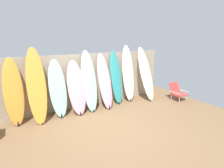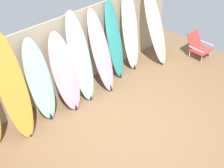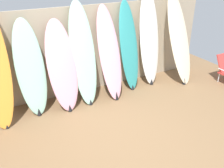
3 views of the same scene
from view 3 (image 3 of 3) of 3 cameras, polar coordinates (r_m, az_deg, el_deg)
ground at (r=4.01m, az=3.90°, el=-13.33°), size 7.68×7.68×0.00m
fence_back at (r=5.17m, az=-7.59°, el=7.44°), size 6.08×0.11×1.80m
surfboard_seafoam_2 at (r=4.62m, az=-18.15°, el=3.30°), size 0.52×0.53×1.72m
surfboard_pink_3 at (r=4.67m, az=-11.37°, el=3.98°), size 0.55×0.64×1.66m
surfboard_seafoam_4 at (r=4.79m, az=-6.63°, el=6.73°), size 0.51×0.67×1.94m
surfboard_pink_5 at (r=4.99m, az=-0.58°, el=6.96°), size 0.46×0.75×1.82m
surfboard_teal_6 at (r=5.33m, az=3.89°, el=8.47°), size 0.47×0.52×1.87m
surfboard_white_7 at (r=5.59m, az=8.52°, el=10.09°), size 0.49×0.47×2.05m
surfboard_cream_8 at (r=5.86m, az=15.13°, el=9.81°), size 0.66×0.84×1.98m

